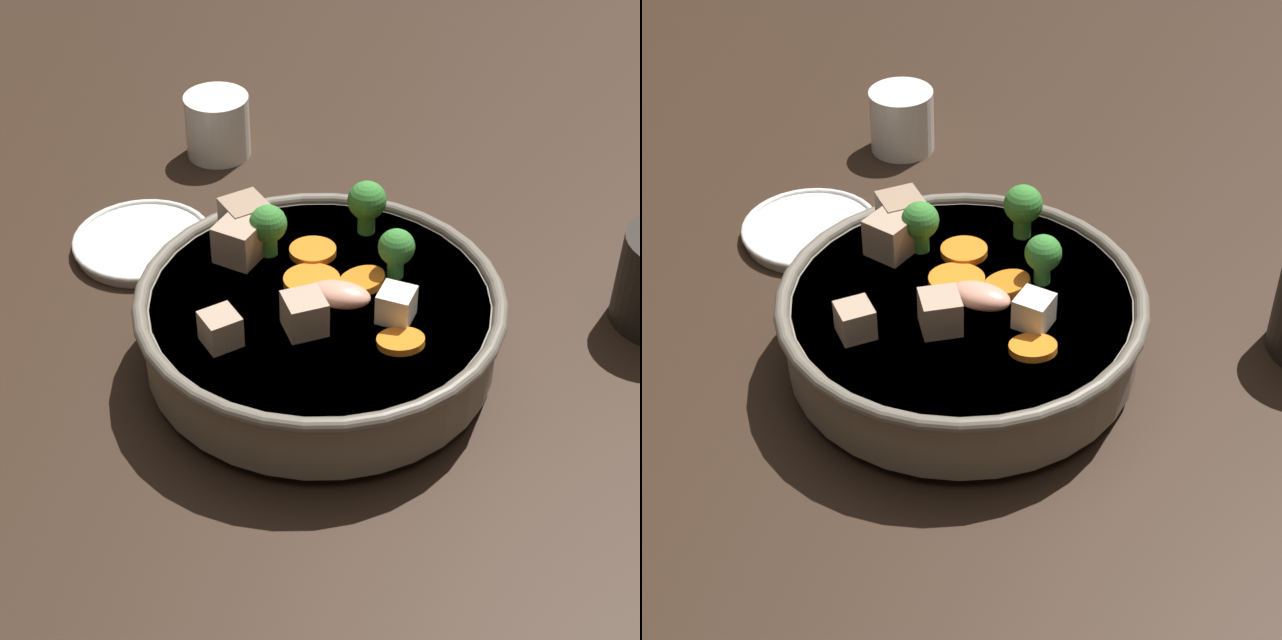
{
  "view_description": "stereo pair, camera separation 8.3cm",
  "coord_description": "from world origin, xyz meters",
  "views": [
    {
      "loc": [
        0.05,
        -0.64,
        0.57
      ],
      "look_at": [
        0.0,
        0.0,
        0.04
      ],
      "focal_mm": 60.0,
      "sensor_mm": 36.0,
      "label": 1
    },
    {
      "loc": [
        0.13,
        -0.63,
        0.57
      ],
      "look_at": [
        0.0,
        0.0,
        0.04
      ],
      "focal_mm": 60.0,
      "sensor_mm": 36.0,
      "label": 2
    }
  ],
  "objects": [
    {
      "name": "side_saucer",
      "position": [
        -0.17,
        0.14,
        0.01
      ],
      "size": [
        0.13,
        0.13,
        0.01
      ],
      "color": "white",
      "rests_on": "ground_plane"
    },
    {
      "name": "stirfry_bowl",
      "position": [
        -0.0,
        0.0,
        0.04
      ],
      "size": [
        0.29,
        0.29,
        0.11
      ],
      "color": "slate",
      "rests_on": "ground_plane"
    },
    {
      "name": "tea_cup",
      "position": [
        -0.13,
        0.31,
        0.03
      ],
      "size": [
        0.07,
        0.07,
        0.06
      ],
      "color": "white",
      "rests_on": "ground_plane"
    },
    {
      "name": "ground_plane",
      "position": [
        0.0,
        0.0,
        0.0
      ],
      "size": [
        3.0,
        3.0,
        0.0
      ],
      "primitive_type": "plane",
      "color": "black"
    }
  ]
}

